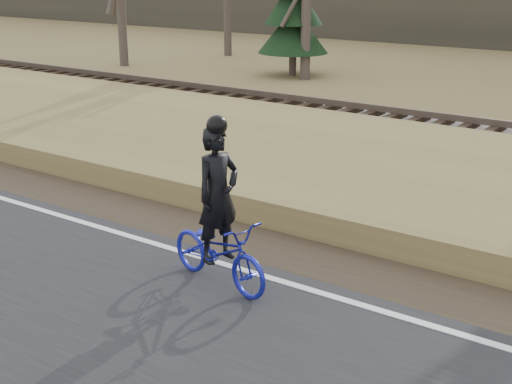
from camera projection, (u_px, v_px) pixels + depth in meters
The scene contains 8 objects.
ground at pixel (13, 211), 12.15m from camera, with size 120.00×120.00×0.00m, color olive.
edge_line at pixel (23, 204), 12.29m from camera, with size 120.00×0.12×0.01m, color silver.
shoulder at pixel (68, 192), 13.08m from camera, with size 120.00×1.60×0.04m, color #473A2B.
embankment at pixel (177, 149), 15.34m from camera, with size 120.00×5.00×0.44m, color olive.
ballast at pixel (275, 118), 18.29m from camera, with size 120.00×3.00×0.45m, color slate.
railroad at pixel (275, 107), 18.19m from camera, with size 120.00×2.40×0.29m.
cyclist at pixel (219, 232), 9.05m from camera, with size 1.82×0.93×2.23m.
conifer at pixel (294, 3), 25.84m from camera, with size 2.60×2.60×5.58m.
Camera 1 is at (10.02, -6.94, 4.05)m, focal length 50.00 mm.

